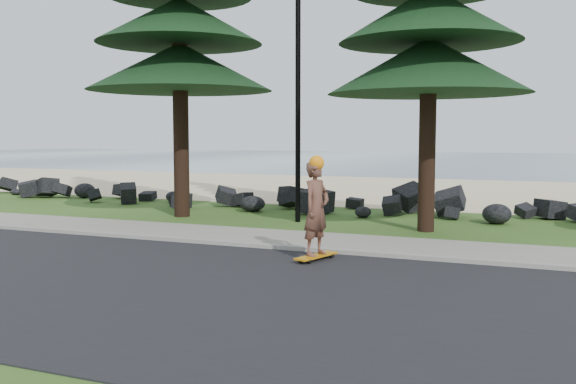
% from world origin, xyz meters
% --- Properties ---
extents(ground, '(160.00, 160.00, 0.00)m').
position_xyz_m(ground, '(0.00, 0.00, 0.00)').
color(ground, '#2F4E18').
rests_on(ground, ground).
extents(road, '(160.00, 7.00, 0.02)m').
position_xyz_m(road, '(0.00, -4.50, 0.01)').
color(road, black).
rests_on(road, ground).
extents(kerb, '(160.00, 0.20, 0.10)m').
position_xyz_m(kerb, '(0.00, -0.90, 0.05)').
color(kerb, gray).
rests_on(kerb, ground).
extents(sidewalk, '(160.00, 2.00, 0.08)m').
position_xyz_m(sidewalk, '(0.00, 0.20, 0.04)').
color(sidewalk, gray).
rests_on(sidewalk, ground).
extents(beach_sand, '(160.00, 15.00, 0.01)m').
position_xyz_m(beach_sand, '(0.00, 14.50, 0.01)').
color(beach_sand, '#D8B690').
rests_on(beach_sand, ground).
extents(ocean, '(160.00, 58.00, 0.01)m').
position_xyz_m(ocean, '(0.00, 51.00, 0.00)').
color(ocean, '#314B5E').
rests_on(ocean, ground).
extents(seawall_boulders, '(60.00, 2.40, 1.10)m').
position_xyz_m(seawall_boulders, '(0.00, 5.60, 0.00)').
color(seawall_boulders, black).
rests_on(seawall_boulders, ground).
extents(lamp_post, '(0.25, 0.14, 8.14)m').
position_xyz_m(lamp_post, '(0.00, 3.20, 4.13)').
color(lamp_post, black).
rests_on(lamp_post, ground).
extents(skateboarder, '(0.57, 1.07, 1.93)m').
position_xyz_m(skateboarder, '(2.34, -1.73, 0.97)').
color(skateboarder, '#BA760A').
rests_on(skateboarder, ground).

